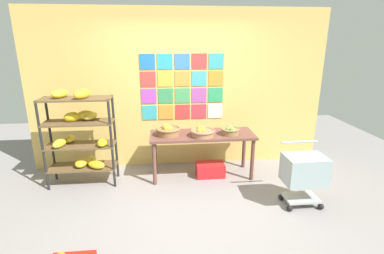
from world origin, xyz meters
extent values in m
plane|color=gray|center=(0.00, 0.00, 0.00)|extent=(9.14, 9.14, 0.00)
cube|color=#DCB45B|center=(0.00, 1.60, 1.32)|extent=(4.98, 0.06, 2.65)
cube|color=#236CB8|center=(-0.51, 1.57, 1.80)|extent=(0.25, 0.01, 0.25)
cube|color=#2A9DBD|center=(-0.23, 1.57, 1.80)|extent=(0.25, 0.01, 0.25)
cube|color=#3877CD|center=(0.05, 1.57, 1.80)|extent=(0.25, 0.01, 0.25)
cube|color=#D63A39|center=(0.33, 1.57, 1.80)|extent=(0.25, 0.01, 0.25)
cube|color=teal|center=(0.61, 1.57, 1.80)|extent=(0.25, 0.01, 0.25)
cube|color=#C73E38|center=(-0.51, 1.57, 1.52)|extent=(0.25, 0.01, 0.25)
cube|color=gold|center=(-0.23, 1.57, 1.52)|extent=(0.25, 0.01, 0.25)
cube|color=orange|center=(0.05, 1.57, 1.52)|extent=(0.25, 0.01, 0.25)
cube|color=teal|center=(0.33, 1.57, 1.52)|extent=(0.25, 0.01, 0.25)
cube|color=orange|center=(0.61, 1.57, 1.52)|extent=(0.25, 0.01, 0.25)
cube|color=#A944B8|center=(-0.51, 1.57, 1.24)|extent=(0.25, 0.01, 0.25)
cube|color=#388F56|center=(-0.23, 1.57, 1.24)|extent=(0.25, 0.01, 0.25)
cube|color=#449B5D|center=(0.05, 1.57, 1.24)|extent=(0.25, 0.01, 0.25)
cube|color=#A34CA6|center=(0.33, 1.57, 1.24)|extent=(0.25, 0.01, 0.25)
cube|color=#309B60|center=(0.61, 1.57, 1.24)|extent=(0.25, 0.01, 0.25)
cube|color=teal|center=(-0.51, 1.57, 0.96)|extent=(0.25, 0.01, 0.25)
cube|color=orange|center=(-0.23, 1.57, 0.96)|extent=(0.25, 0.01, 0.25)
cube|color=red|center=(0.05, 1.57, 0.96)|extent=(0.25, 0.01, 0.25)
cube|color=#D13645|center=(0.33, 1.57, 0.96)|extent=(0.25, 0.01, 0.25)
cube|color=silver|center=(0.61, 1.57, 0.96)|extent=(0.25, 0.01, 0.25)
cylinder|color=black|center=(-2.01, 0.81, 0.67)|extent=(0.04, 0.04, 1.34)
cylinder|color=black|center=(-1.05, 0.81, 0.67)|extent=(0.04, 0.04, 1.34)
cylinder|color=black|center=(-2.01, 1.15, 0.67)|extent=(0.04, 0.04, 1.34)
cylinder|color=black|center=(-1.05, 1.15, 0.67)|extent=(0.04, 0.04, 1.34)
cube|color=brown|center=(-1.53, 0.98, 0.27)|extent=(1.00, 0.38, 0.03)
ellipsoid|color=yellow|center=(-1.48, 1.06, 0.34)|extent=(0.27, 0.31, 0.11)
ellipsoid|color=yellow|center=(-1.31, 0.88, 0.34)|extent=(0.33, 0.28, 0.11)
ellipsoid|color=yellow|center=(-1.55, 0.95, 0.34)|extent=(0.18, 0.24, 0.12)
cube|color=brown|center=(-1.53, 0.98, 0.62)|extent=(1.00, 0.38, 0.02)
ellipsoid|color=yellow|center=(-1.80, 0.89, 0.70)|extent=(0.21, 0.29, 0.12)
ellipsoid|color=yellow|center=(-1.71, 1.10, 0.69)|extent=(0.15, 0.23, 0.11)
ellipsoid|color=yellow|center=(-1.19, 0.87, 0.69)|extent=(0.15, 0.22, 0.11)
cube|color=brown|center=(-1.53, 0.98, 0.98)|extent=(1.00, 0.38, 0.02)
ellipsoid|color=gold|center=(-1.38, 1.08, 1.05)|extent=(0.26, 0.32, 0.11)
ellipsoid|color=yellow|center=(-1.42, 1.07, 1.06)|extent=(0.29, 0.21, 0.14)
ellipsoid|color=yellow|center=(-1.61, 1.00, 1.06)|extent=(0.27, 0.22, 0.14)
cube|color=brown|center=(-1.53, 0.98, 1.33)|extent=(1.00, 0.38, 0.02)
ellipsoid|color=yellow|center=(-1.41, 0.92, 1.41)|extent=(0.26, 0.32, 0.14)
ellipsoid|color=yellow|center=(-1.74, 1.01, 1.40)|extent=(0.27, 0.31, 0.12)
cube|color=brown|center=(0.32, 1.06, 0.70)|extent=(1.64, 0.60, 0.04)
cylinder|color=brown|center=(-0.44, 0.82, 0.34)|extent=(0.06, 0.06, 0.68)
cylinder|color=brown|center=(1.08, 0.82, 0.34)|extent=(0.06, 0.06, 0.68)
cylinder|color=brown|center=(-0.44, 1.30, 0.34)|extent=(0.06, 0.06, 0.68)
cylinder|color=brown|center=(1.08, 1.30, 0.34)|extent=(0.06, 0.06, 0.68)
cylinder|color=olive|center=(0.75, 0.98, 0.76)|extent=(0.27, 0.27, 0.09)
torus|color=olive|center=(0.75, 0.98, 0.81)|extent=(0.30, 0.30, 0.03)
sphere|color=#7BB03E|center=(0.76, 0.90, 0.82)|extent=(0.09, 0.09, 0.09)
sphere|color=#70B545|center=(0.75, 0.99, 0.82)|extent=(0.09, 0.09, 0.09)
sphere|color=#76B63E|center=(0.75, 0.98, 0.83)|extent=(0.09, 0.09, 0.09)
sphere|color=#7BBF41|center=(0.71, 0.95, 0.82)|extent=(0.07, 0.07, 0.07)
cylinder|color=#A26B4C|center=(0.31, 0.94, 0.76)|extent=(0.35, 0.35, 0.09)
torus|color=#A06646|center=(0.31, 0.94, 0.80)|extent=(0.38, 0.38, 0.03)
sphere|color=gold|center=(0.31, 0.94, 0.83)|extent=(0.10, 0.10, 0.10)
sphere|color=gold|center=(0.28, 1.06, 0.81)|extent=(0.08, 0.08, 0.08)
sphere|color=gold|center=(0.26, 0.92, 0.82)|extent=(0.08, 0.08, 0.08)
cylinder|color=#90623E|center=(-0.22, 1.05, 0.77)|extent=(0.35, 0.35, 0.10)
torus|color=olive|center=(-0.22, 1.05, 0.82)|extent=(0.38, 0.38, 0.03)
sphere|color=gold|center=(-0.20, 1.05, 0.83)|extent=(0.10, 0.10, 0.10)
sphere|color=gold|center=(-0.25, 1.03, 0.84)|extent=(0.10, 0.10, 0.10)
sphere|color=gold|center=(-0.26, 1.09, 0.84)|extent=(0.11, 0.11, 0.11)
cube|color=red|center=(0.45, 1.02, 0.11)|extent=(0.46, 0.29, 0.21)
sphere|color=black|center=(1.32, -0.10, 0.04)|extent=(0.08, 0.08, 0.08)
sphere|color=black|center=(1.75, -0.10, 0.04)|extent=(0.08, 0.08, 0.08)
sphere|color=black|center=(1.32, 0.18, 0.04)|extent=(0.08, 0.08, 0.08)
sphere|color=black|center=(1.75, 0.18, 0.04)|extent=(0.08, 0.08, 0.08)
cube|color=#A5A8AD|center=(1.53, 0.04, 0.10)|extent=(0.45, 0.30, 0.03)
cube|color=#98ACAF|center=(1.53, 0.04, 0.52)|extent=(0.53, 0.38, 0.37)
cylinder|color=#98ACAF|center=(1.53, 0.26, 0.82)|extent=(0.50, 0.03, 0.03)
camera|label=1|loc=(-0.29, -3.27, 2.16)|focal=27.25mm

